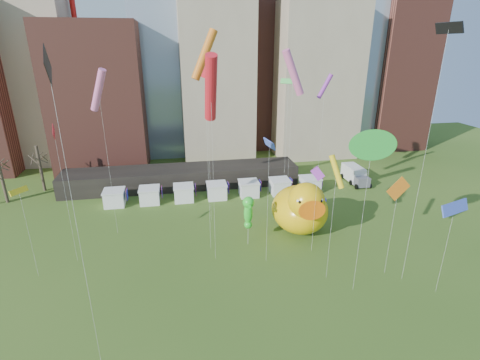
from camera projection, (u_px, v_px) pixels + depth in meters
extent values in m
cube|color=gray|center=(31.00, 51.00, 66.79)|extent=(14.00, 12.00, 42.00)
cube|color=brown|center=(99.00, 98.00, 66.11)|extent=(16.00, 14.00, 26.00)
cube|color=#8C9EB2|center=(161.00, 15.00, 70.38)|extent=(12.00, 12.00, 55.00)
cube|color=gray|center=(215.00, 72.00, 72.09)|extent=(14.00, 14.00, 34.00)
cube|color=gray|center=(313.00, 81.00, 74.33)|extent=(16.00, 14.00, 30.00)
cube|color=#8C9EB2|center=(354.00, 35.00, 76.53)|extent=(14.00, 12.00, 48.00)
cube|color=brown|center=(398.00, 65.00, 78.49)|extent=(12.00, 12.00, 36.00)
cube|color=black|center=(182.00, 177.00, 59.61)|extent=(38.00, 6.00, 3.20)
cube|color=white|center=(115.00, 198.00, 52.58)|extent=(2.80, 2.80, 2.20)
cube|color=red|center=(127.00, 194.00, 52.70)|extent=(0.08, 1.40, 1.60)
cube|color=white|center=(150.00, 196.00, 53.42)|extent=(2.80, 2.80, 2.20)
cube|color=red|center=(162.00, 192.00, 53.55)|extent=(0.08, 1.40, 1.60)
cube|color=white|center=(184.00, 194.00, 54.26)|extent=(2.80, 2.80, 2.20)
cube|color=red|center=(196.00, 190.00, 54.39)|extent=(0.08, 1.40, 1.60)
cube|color=white|center=(217.00, 191.00, 55.11)|extent=(2.80, 2.80, 2.20)
cube|color=red|center=(228.00, 187.00, 55.24)|extent=(0.08, 1.40, 1.60)
cube|color=white|center=(249.00, 189.00, 55.95)|extent=(2.80, 2.80, 2.20)
cube|color=red|center=(260.00, 185.00, 56.08)|extent=(0.08, 1.40, 1.60)
cube|color=white|center=(280.00, 187.00, 56.80)|extent=(2.80, 2.80, 2.20)
cube|color=red|center=(291.00, 183.00, 56.92)|extent=(0.08, 1.40, 1.60)
cube|color=white|center=(310.00, 185.00, 57.64)|extent=(2.80, 2.80, 2.20)
cube|color=red|center=(321.00, 181.00, 57.77)|extent=(0.08, 1.40, 1.60)
cylinder|color=#382B21|center=(2.00, 177.00, 52.54)|extent=(0.44, 0.44, 8.00)
cylinder|color=#382B21|center=(41.00, 169.00, 56.98)|extent=(0.44, 0.44, 7.50)
ellipsoid|color=yellow|center=(300.00, 209.00, 44.99)|extent=(7.54, 8.65, 5.71)
ellipsoid|color=yellow|center=(293.00, 200.00, 47.98)|extent=(2.01, 1.62, 2.32)
sphere|color=yellow|center=(306.00, 201.00, 41.80)|extent=(4.63, 4.63, 4.30)
cone|color=orange|center=(311.00, 209.00, 40.15)|extent=(2.51, 2.12, 2.36)
sphere|color=white|center=(299.00, 201.00, 40.39)|extent=(0.77, 0.77, 0.77)
sphere|color=white|center=(320.00, 200.00, 40.61)|extent=(0.77, 0.77, 0.77)
sphere|color=black|center=(300.00, 202.00, 40.05)|extent=(0.39, 0.39, 0.39)
sphere|color=black|center=(321.00, 201.00, 40.27)|extent=(0.39, 0.39, 0.39)
ellipsoid|color=white|center=(292.00, 216.00, 46.70)|extent=(3.41, 3.95, 2.69)
ellipsoid|color=white|center=(289.00, 211.00, 48.10)|extent=(0.92, 0.73, 1.09)
sphere|color=white|center=(295.00, 212.00, 45.20)|extent=(2.10, 2.10, 2.03)
cone|color=orange|center=(297.00, 216.00, 44.42)|extent=(1.15, 0.95, 1.11)
sphere|color=white|center=(292.00, 212.00, 44.51)|extent=(0.36, 0.36, 0.36)
sphere|color=white|center=(301.00, 212.00, 44.66)|extent=(0.36, 0.36, 0.36)
sphere|color=black|center=(293.00, 213.00, 44.35)|extent=(0.18, 0.18, 0.18)
sphere|color=black|center=(301.00, 212.00, 44.50)|extent=(0.18, 0.18, 0.18)
cylinder|color=silver|center=(248.00, 229.00, 42.00)|extent=(0.03, 0.03, 4.05)
ellipsoid|color=green|center=(248.00, 213.00, 41.28)|extent=(1.13, 0.96, 2.63)
sphere|color=green|center=(249.00, 202.00, 40.65)|extent=(1.49, 1.49, 1.34)
cone|color=green|center=(250.00, 205.00, 40.12)|extent=(0.57, 0.89, 0.47)
sphere|color=green|center=(248.00, 225.00, 41.86)|extent=(0.94, 0.94, 0.94)
cylinder|color=silver|center=(320.00, 218.00, 45.86)|extent=(0.03, 0.03, 2.79)
ellipsoid|color=#5045CF|center=(321.00, 208.00, 45.37)|extent=(1.06, 0.96, 2.21)
sphere|color=#5045CF|center=(322.00, 200.00, 44.81)|extent=(1.44, 1.44, 1.13)
cone|color=#5045CF|center=(324.00, 202.00, 44.37)|extent=(0.61, 0.80, 0.39)
sphere|color=#5045CF|center=(320.00, 217.00, 45.86)|extent=(0.79, 0.79, 0.79)
cube|color=silver|center=(353.00, 173.00, 61.85)|extent=(2.33, 4.81, 2.40)
cube|color=#595960|center=(362.00, 182.00, 59.20)|extent=(2.22, 1.74, 1.53)
cylinder|color=black|center=(351.00, 183.00, 60.43)|extent=(0.24, 0.86, 0.86)
cylinder|color=black|center=(364.00, 182.00, 60.85)|extent=(0.24, 0.86, 0.86)
cylinder|color=black|center=(342.00, 176.00, 63.43)|extent=(0.24, 0.86, 0.86)
cylinder|color=black|center=(355.00, 175.00, 63.84)|extent=(0.24, 0.86, 0.86)
cylinder|color=silver|center=(213.00, 181.00, 36.62)|extent=(0.02, 0.02, 18.31)
cylinder|color=red|center=(211.00, 89.00, 33.39)|extent=(1.14, 3.81, 6.46)
cylinder|color=silver|center=(290.00, 145.00, 48.80)|extent=(0.02, 0.02, 18.79)
cylinder|color=pink|center=(293.00, 73.00, 45.49)|extent=(3.57, 1.85, 5.84)
cylinder|color=silver|center=(422.00, 169.00, 32.24)|extent=(0.02, 0.02, 23.35)
cube|color=black|center=(449.00, 28.00, 28.12)|extent=(0.51, 2.84, 0.87)
cylinder|color=silver|center=(286.00, 144.00, 51.60)|extent=(0.02, 0.02, 17.50)
cube|color=green|center=(289.00, 81.00, 48.51)|extent=(2.08, 1.48, 0.70)
cylinder|color=silver|center=(331.00, 228.00, 34.53)|extent=(0.02, 0.02, 11.39)
cylinder|color=yellow|center=(337.00, 172.00, 32.52)|extent=(1.47, 1.76, 3.05)
cylinder|color=silver|center=(268.00, 206.00, 37.14)|extent=(0.02, 0.02, 13.15)
cube|color=blue|center=(269.00, 144.00, 34.82)|extent=(0.68, 2.45, 0.75)
cylinder|color=silver|center=(391.00, 233.00, 35.67)|extent=(0.02, 0.02, 9.38)
cube|color=orange|center=(398.00, 189.00, 34.01)|extent=(2.50, 0.12, 2.50)
cylinder|color=silver|center=(320.00, 149.00, 50.14)|extent=(0.02, 0.02, 17.02)
cylinder|color=purple|center=(325.00, 86.00, 47.13)|extent=(2.01, 1.12, 3.29)
cylinder|color=silver|center=(209.00, 151.00, 45.12)|extent=(0.02, 0.02, 19.33)
cone|color=red|center=(207.00, 70.00, 41.71)|extent=(1.49, 1.34, 1.78)
cylinder|color=silver|center=(109.00, 167.00, 42.05)|extent=(0.02, 0.02, 17.51)
cylinder|color=pink|center=(98.00, 90.00, 38.96)|extent=(2.69, 2.32, 4.72)
cylinder|color=silver|center=(79.00, 238.00, 23.00)|extent=(0.02, 0.02, 21.10)
cube|color=black|center=(48.00, 65.00, 19.28)|extent=(0.35, 2.23, 2.24)
cylinder|color=silver|center=(362.00, 223.00, 32.21)|extent=(0.02, 0.02, 14.41)
cone|color=green|center=(372.00, 145.00, 29.67)|extent=(2.67, 0.81, 2.65)
cylinder|color=silver|center=(29.00, 235.00, 35.15)|extent=(0.02, 0.02, 9.39)
cube|color=yellow|center=(19.00, 191.00, 33.49)|extent=(1.24, 1.60, 0.55)
cylinder|color=silver|center=(445.00, 251.00, 32.99)|extent=(0.02, 0.02, 8.79)
cube|color=blue|center=(455.00, 208.00, 31.44)|extent=(3.42, 1.53, 1.05)
cylinder|color=silver|center=(208.00, 161.00, 38.01)|extent=(0.02, 0.02, 21.21)
cylinder|color=orange|center=(204.00, 55.00, 34.27)|extent=(2.92, 1.57, 4.77)
cylinder|color=silver|center=(314.00, 214.00, 39.66)|extent=(0.02, 0.02, 9.39)
cube|color=purple|center=(318.00, 174.00, 38.01)|extent=(1.21, 1.20, 1.67)
cylinder|color=silver|center=(66.00, 200.00, 36.92)|extent=(0.02, 0.02, 14.33)
cube|color=red|center=(54.00, 132.00, 34.39)|extent=(0.26, 1.51, 1.52)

